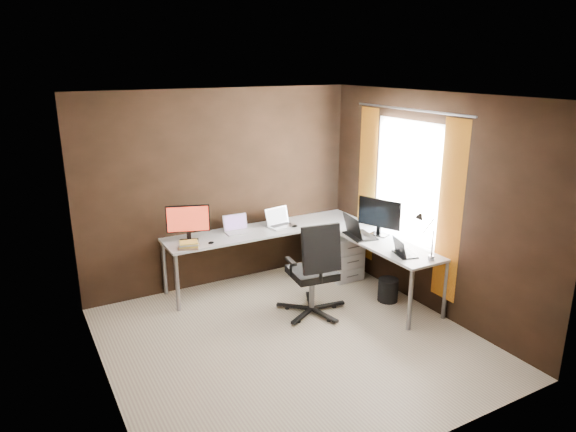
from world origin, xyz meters
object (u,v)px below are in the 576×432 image
object	(u,v)px
laptop_white	(237,228)
office_chair	(313,287)
laptop_black_small	(403,251)
book_stack	(189,245)
desk_lamp	(425,231)
wastebasket	(388,290)
laptop_black_big	(357,232)
monitor_right	(379,215)
drawer_pedestal	(341,255)
laptop_silver	(280,222)
monitor_left	(188,221)

from	to	relation	value
laptop_white	office_chair	bearing A→B (deg)	-67.11
laptop_black_small	book_stack	xyz separation A→B (m)	(-2.02, 1.38, -0.01)
laptop_black_small	desk_lamp	xyz separation A→B (m)	(0.10, -0.20, 0.28)
laptop_white	wastebasket	bearing A→B (deg)	-40.72
laptop_black_small	desk_lamp	size ratio (longest dim) A/B	0.64
laptop_black_big	monitor_right	bearing A→B (deg)	-100.19
monitor_right	laptop_black_small	world-z (taller)	monitor_right
monitor_right	laptop_white	size ratio (longest dim) A/B	1.65
drawer_pedestal	desk_lamp	size ratio (longest dim) A/B	1.16
monitor_right	office_chair	world-z (taller)	monitor_right
drawer_pedestal	office_chair	distance (m)	1.17
monitor_right	wastebasket	xyz separation A→B (m)	(-0.07, -0.33, -0.86)
monitor_right	laptop_silver	xyz separation A→B (m)	(-0.89, 0.94, -0.22)
laptop_silver	wastebasket	world-z (taller)	laptop_silver
laptop_white	office_chair	world-z (taller)	office_chair
desk_lamp	office_chair	world-z (taller)	desk_lamp
desk_lamp	wastebasket	distance (m)	1.06
drawer_pedestal	desk_lamp	world-z (taller)	desk_lamp
monitor_left	office_chair	size ratio (longest dim) A/B	0.44
monitor_right	laptop_silver	size ratio (longest dim) A/B	1.40
book_stack	office_chair	size ratio (longest dim) A/B	0.26
desk_lamp	wastebasket	bearing A→B (deg)	77.87
drawer_pedestal	laptop_black_small	size ratio (longest dim) A/B	1.82
wastebasket	laptop_white	bearing A→B (deg)	136.89
monitor_right	laptop_silver	bearing A→B (deg)	20.48
monitor_right	laptop_white	distance (m)	1.79
desk_lamp	monitor_left	bearing A→B (deg)	127.17
laptop_black_big	desk_lamp	world-z (taller)	desk_lamp
drawer_pedestal	book_stack	size ratio (longest dim) A/B	2.06
laptop_silver	monitor_left	bearing A→B (deg)	171.04
laptop_black_small	laptop_silver	bearing A→B (deg)	39.64
monitor_right	monitor_left	bearing A→B (deg)	43.47
drawer_pedestal	desk_lamp	distance (m)	1.62
laptop_black_small	desk_lamp	bearing A→B (deg)	-137.28
drawer_pedestal	monitor_left	world-z (taller)	monitor_left
drawer_pedestal	monitor_left	xyz separation A→B (m)	(-1.98, 0.37, 0.68)
monitor_left	book_stack	bearing A→B (deg)	-91.23
office_chair	wastebasket	size ratio (longest dim) A/B	4.01
laptop_white	laptop_black_small	xyz separation A→B (m)	(1.29, -1.65, -0.00)
monitor_right	desk_lamp	distance (m)	0.87
drawer_pedestal	monitor_left	distance (m)	2.12
laptop_silver	monitor_right	bearing A→B (deg)	-56.05
monitor_right	desk_lamp	xyz separation A→B (m)	(-0.08, -0.87, 0.06)
laptop_black_small	laptop_black_big	bearing A→B (deg)	21.65
book_stack	office_chair	world-z (taller)	office_chair
monitor_left	laptop_white	world-z (taller)	monitor_left
monitor_left	laptop_silver	world-z (taller)	monitor_left
drawer_pedestal	wastebasket	distance (m)	0.91
monitor_left	laptop_silver	xyz separation A→B (m)	(1.24, 0.00, -0.20)
laptop_black_big	book_stack	distance (m)	2.04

